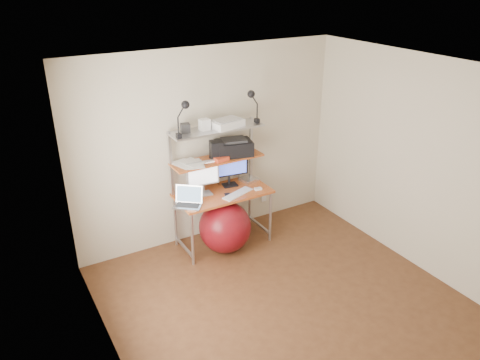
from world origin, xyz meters
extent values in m
plane|color=brown|center=(0.00, 0.00, 0.00)|extent=(3.60, 3.60, 0.00)
plane|color=white|center=(0.00, 0.00, 2.50)|extent=(3.60, 3.60, 0.00)
plane|color=beige|center=(0.00, 1.80, 1.25)|extent=(3.60, 0.00, 3.60)
plane|color=beige|center=(0.00, -1.80, 1.25)|extent=(3.60, 0.00, 3.60)
plane|color=beige|center=(-1.80, 0.00, 1.25)|extent=(0.00, 3.60, 3.60)
plane|color=beige|center=(1.80, 0.00, 1.25)|extent=(0.00, 3.60, 3.60)
cube|color=#C86226|center=(0.00, 1.44, 0.72)|extent=(1.20, 0.60, 0.03)
cylinder|color=#B1B0B5|center=(-0.56, 1.18, 0.35)|extent=(0.04, 0.04, 0.71)
cylinder|color=#B1B0B5|center=(-0.56, 1.70, 0.35)|extent=(0.04, 0.04, 0.71)
cylinder|color=#B1B0B5|center=(0.56, 1.18, 0.35)|extent=(0.04, 0.04, 0.71)
cylinder|color=#B1B0B5|center=(0.56, 1.70, 0.35)|extent=(0.04, 0.04, 0.71)
cube|color=#B1B0B5|center=(-0.57, 1.70, 1.15)|extent=(0.03, 0.04, 0.84)
cube|color=#B1B0B5|center=(0.57, 1.70, 1.15)|extent=(0.03, 0.04, 0.84)
cube|color=#C86226|center=(0.00, 1.57, 1.14)|extent=(1.18, 0.34, 0.02)
cube|color=#B1B0B5|center=(0.00, 1.57, 1.54)|extent=(1.18, 0.34, 0.02)
cube|color=white|center=(0.85, 1.79, 0.30)|extent=(0.08, 0.01, 0.12)
cube|color=#B4B5B9|center=(-0.23, 1.50, 0.75)|extent=(0.20, 0.16, 0.01)
cylinder|color=#B4B5B9|center=(-0.23, 1.52, 0.81)|extent=(0.03, 0.03, 0.11)
cube|color=#B4B5B9|center=(-0.23, 1.52, 1.02)|extent=(0.42, 0.07, 0.32)
plane|color=silver|center=(-0.23, 1.51, 1.02)|extent=(0.38, 0.03, 0.38)
cube|color=black|center=(0.17, 1.57, 0.75)|extent=(0.21, 0.17, 0.01)
cylinder|color=black|center=(0.17, 1.59, 0.81)|extent=(0.03, 0.03, 0.11)
cube|color=black|center=(0.17, 1.59, 1.03)|extent=(0.52, 0.11, 0.31)
plane|color=blue|center=(0.17, 1.57, 1.03)|extent=(0.46, 0.07, 0.47)
cube|color=#BDBDC2|center=(-0.54, 1.32, 0.75)|extent=(0.40, 0.38, 0.02)
cube|color=#2B2B2E|center=(-0.54, 1.32, 0.76)|extent=(0.30, 0.28, 0.00)
cube|color=#BDBDC2|center=(-0.47, 1.41, 0.86)|extent=(0.30, 0.25, 0.21)
plane|color=#688CAE|center=(-0.47, 1.41, 0.86)|extent=(0.28, 0.24, 0.29)
cube|color=white|center=(0.13, 1.29, 0.75)|extent=(0.47, 0.27, 0.01)
cube|color=white|center=(0.42, 1.28, 0.75)|extent=(0.10, 0.07, 0.03)
cube|color=#BDBDC2|center=(0.46, 1.58, 0.76)|extent=(0.24, 0.24, 0.04)
cube|color=black|center=(0.01, 1.32, 0.74)|extent=(0.10, 0.14, 0.01)
cube|color=black|center=(0.25, 1.59, 1.24)|extent=(0.51, 0.40, 0.18)
cube|color=#2B2B2E|center=(0.25, 1.59, 1.35)|extent=(0.35, 0.29, 0.03)
cube|color=black|center=(-0.01, 1.58, 1.27)|extent=(0.19, 0.19, 0.23)
cube|color=red|center=(0.01, 1.49, 1.18)|extent=(0.19, 0.14, 0.05)
cube|color=white|center=(0.12, 1.54, 1.59)|extent=(0.43, 0.32, 0.09)
cube|color=#B4B5B9|center=(0.12, 1.54, 1.65)|extent=(0.36, 0.26, 0.01)
cube|color=white|center=(-0.16, 1.58, 1.62)|extent=(0.12, 0.11, 0.14)
cube|color=#2B2B2E|center=(-0.39, 1.61, 1.60)|extent=(0.13, 0.13, 0.11)
cube|color=black|center=(-0.54, 1.47, 1.58)|extent=(0.05, 0.06, 0.05)
cylinder|color=black|center=(-0.54, 1.47, 1.70)|extent=(0.02, 0.02, 0.19)
sphere|color=black|center=(-0.44, 1.46, 1.93)|extent=(0.09, 0.09, 0.09)
cube|color=black|center=(0.54, 1.51, 1.58)|extent=(0.05, 0.06, 0.05)
cylinder|color=black|center=(0.54, 1.51, 1.70)|extent=(0.02, 0.02, 0.19)
sphere|color=black|center=(0.44, 1.50, 1.93)|extent=(0.09, 0.09, 0.09)
sphere|color=maroon|center=(-0.06, 1.28, 0.33)|extent=(0.66, 0.66, 0.66)
cube|color=white|center=(-0.43, 1.59, 1.15)|extent=(0.28, 0.33, 0.00)
cube|color=white|center=(-0.33, 1.52, 1.16)|extent=(0.28, 0.33, 0.00)
cube|color=white|center=(-0.43, 1.61, 1.16)|extent=(0.27, 0.32, 0.00)
cube|color=white|center=(-0.34, 1.55, 1.17)|extent=(0.27, 0.32, 0.00)
cube|color=white|center=(-0.35, 1.57, 1.17)|extent=(0.28, 0.33, 0.00)
camera|label=1|loc=(-2.47, -3.26, 3.33)|focal=35.00mm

